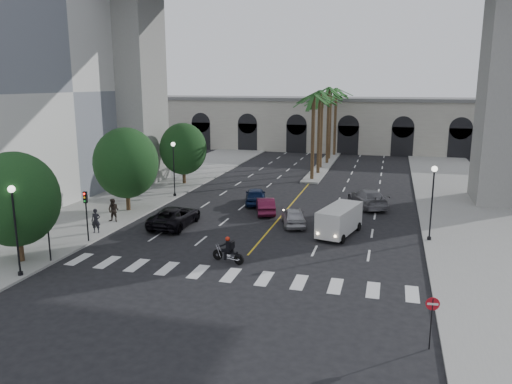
{
  "coord_description": "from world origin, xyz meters",
  "views": [
    {
      "loc": [
        8.52,
        -27.15,
        10.84
      ],
      "look_at": [
        -0.54,
        6.0,
        3.28
      ],
      "focal_mm": 35.0,
      "sensor_mm": 36.0,
      "label": 1
    }
  ],
  "objects_px": {
    "lamp_post_left_near": "(15,223)",
    "car_d": "(368,198)",
    "cargo_van": "(339,220)",
    "lamp_post_left_far": "(174,164)",
    "car_e": "(255,196)",
    "traffic_signal_near": "(47,224)",
    "car_b": "(265,205)",
    "traffic_signal_far": "(86,208)",
    "motorcycle_rider": "(229,251)",
    "do_not_enter_sign": "(432,312)",
    "car_a": "(294,216)",
    "car_c": "(175,216)",
    "lamp_post_right": "(432,197)",
    "pedestrian_b": "(113,210)",
    "pedestrian_a": "(96,221)"
  },
  "relations": [
    {
      "from": "traffic_signal_near",
      "to": "pedestrian_a",
      "type": "bearing_deg",
      "value": 95.65
    },
    {
      "from": "traffic_signal_near",
      "to": "car_e",
      "type": "distance_m",
      "value": 19.8
    },
    {
      "from": "cargo_van",
      "to": "car_b",
      "type": "bearing_deg",
      "value": 159.51
    },
    {
      "from": "lamp_post_left_far",
      "to": "car_d",
      "type": "distance_m",
      "value": 18.32
    },
    {
      "from": "lamp_post_right",
      "to": "traffic_signal_near",
      "type": "xyz_separation_m",
      "value": [
        -22.7,
        -10.5,
        -0.71
      ]
    },
    {
      "from": "car_a",
      "to": "do_not_enter_sign",
      "type": "height_order",
      "value": "do_not_enter_sign"
    },
    {
      "from": "traffic_signal_near",
      "to": "motorcycle_rider",
      "type": "xyz_separation_m",
      "value": [
        10.55,
        2.95,
        -1.76
      ]
    },
    {
      "from": "cargo_van",
      "to": "lamp_post_left_near",
      "type": "bearing_deg",
      "value": -127.93
    },
    {
      "from": "car_d",
      "to": "cargo_van",
      "type": "xyz_separation_m",
      "value": [
        -1.57,
        -9.1,
        0.36
      ]
    },
    {
      "from": "lamp_post_left_far",
      "to": "traffic_signal_far",
      "type": "distance_m",
      "value": 14.52
    },
    {
      "from": "lamp_post_right",
      "to": "traffic_signal_far",
      "type": "distance_m",
      "value": 23.62
    },
    {
      "from": "car_b",
      "to": "car_d",
      "type": "xyz_separation_m",
      "value": [
        8.23,
        4.49,
        0.12
      ]
    },
    {
      "from": "car_b",
      "to": "car_a",
      "type": "bearing_deg",
      "value": 117.19
    },
    {
      "from": "do_not_enter_sign",
      "to": "car_d",
      "type": "bearing_deg",
      "value": 93.27
    },
    {
      "from": "car_a",
      "to": "car_d",
      "type": "distance_m",
      "value": 9.1
    },
    {
      "from": "lamp_post_left_near",
      "to": "traffic_signal_near",
      "type": "height_order",
      "value": "lamp_post_left_near"
    },
    {
      "from": "lamp_post_left_near",
      "to": "car_d",
      "type": "height_order",
      "value": "lamp_post_left_near"
    },
    {
      "from": "lamp_post_right",
      "to": "car_c",
      "type": "relative_size",
      "value": 0.96
    },
    {
      "from": "traffic_signal_near",
      "to": "traffic_signal_far",
      "type": "height_order",
      "value": "same"
    },
    {
      "from": "lamp_post_left_near",
      "to": "car_a",
      "type": "height_order",
      "value": "lamp_post_left_near"
    },
    {
      "from": "car_c",
      "to": "pedestrian_b",
      "type": "xyz_separation_m",
      "value": [
        -4.92,
        -0.61,
        0.3
      ]
    },
    {
      "from": "lamp_post_right",
      "to": "pedestrian_a",
      "type": "distance_m",
      "value": 23.83
    },
    {
      "from": "traffic_signal_near",
      "to": "car_c",
      "type": "height_order",
      "value": "traffic_signal_near"
    },
    {
      "from": "cargo_van",
      "to": "motorcycle_rider",
      "type": "bearing_deg",
      "value": -114.27
    },
    {
      "from": "car_b",
      "to": "car_d",
      "type": "height_order",
      "value": "car_d"
    },
    {
      "from": "car_a",
      "to": "do_not_enter_sign",
      "type": "distance_m",
      "value": 18.93
    },
    {
      "from": "traffic_signal_far",
      "to": "lamp_post_left_far",
      "type": "bearing_deg",
      "value": 90.4
    },
    {
      "from": "lamp_post_right",
      "to": "do_not_enter_sign",
      "type": "bearing_deg",
      "value": -93.42
    },
    {
      "from": "car_e",
      "to": "do_not_enter_sign",
      "type": "bearing_deg",
      "value": 106.59
    },
    {
      "from": "car_b",
      "to": "car_e",
      "type": "height_order",
      "value": "car_e"
    },
    {
      "from": "car_e",
      "to": "do_not_enter_sign",
      "type": "height_order",
      "value": "do_not_enter_sign"
    },
    {
      "from": "cargo_van",
      "to": "pedestrian_b",
      "type": "xyz_separation_m",
      "value": [
        -17.36,
        -1.58,
        -0.1
      ]
    },
    {
      "from": "motorcycle_rider",
      "to": "car_e",
      "type": "relative_size",
      "value": 0.5
    },
    {
      "from": "lamp_post_left_near",
      "to": "cargo_van",
      "type": "distance_m",
      "value": 21.1
    },
    {
      "from": "car_a",
      "to": "car_c",
      "type": "xyz_separation_m",
      "value": [
        -8.78,
        -2.62,
        0.06
      ]
    },
    {
      "from": "car_d",
      "to": "cargo_van",
      "type": "bearing_deg",
      "value": 57.77
    },
    {
      "from": "motorcycle_rider",
      "to": "car_e",
      "type": "height_order",
      "value": "motorcycle_rider"
    },
    {
      "from": "car_c",
      "to": "cargo_van",
      "type": "xyz_separation_m",
      "value": [
        12.44,
        0.97,
        0.4
      ]
    },
    {
      "from": "car_d",
      "to": "car_e",
      "type": "bearing_deg",
      "value": -13.78
    },
    {
      "from": "do_not_enter_sign",
      "to": "motorcycle_rider",
      "type": "bearing_deg",
      "value": 140.6
    },
    {
      "from": "car_a",
      "to": "lamp_post_left_far",
      "type": "bearing_deg",
      "value": -43.22
    },
    {
      "from": "lamp_post_left_far",
      "to": "traffic_signal_near",
      "type": "xyz_separation_m",
      "value": [
        0.1,
        -18.5,
        -0.71
      ]
    },
    {
      "from": "lamp_post_left_far",
      "to": "motorcycle_rider",
      "type": "height_order",
      "value": "lamp_post_left_far"
    },
    {
      "from": "lamp_post_right",
      "to": "do_not_enter_sign",
      "type": "distance_m",
      "value": 15.18
    },
    {
      "from": "pedestrian_a",
      "to": "pedestrian_b",
      "type": "height_order",
      "value": "pedestrian_b"
    },
    {
      "from": "traffic_signal_far",
      "to": "do_not_enter_sign",
      "type": "xyz_separation_m",
      "value": [
        21.8,
        -8.58,
        -0.83
      ]
    },
    {
      "from": "car_e",
      "to": "cargo_van",
      "type": "bearing_deg",
      "value": 123.12
    },
    {
      "from": "motorcycle_rider",
      "to": "pedestrian_b",
      "type": "distance_m",
      "value": 12.87
    },
    {
      "from": "traffic_signal_near",
      "to": "motorcycle_rider",
      "type": "distance_m",
      "value": 11.1
    },
    {
      "from": "car_c",
      "to": "pedestrian_b",
      "type": "distance_m",
      "value": 4.97
    }
  ]
}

